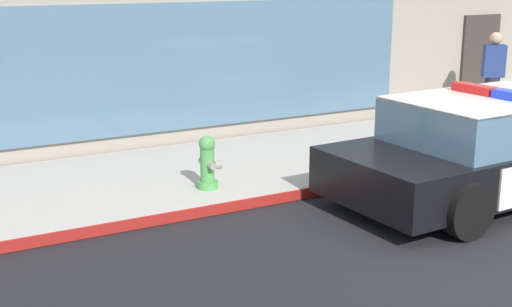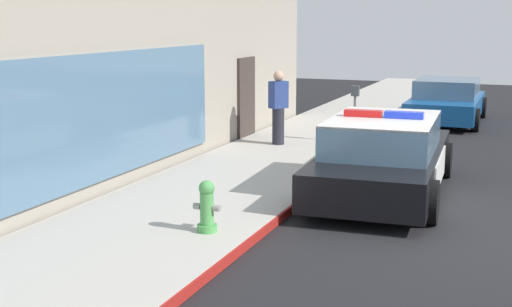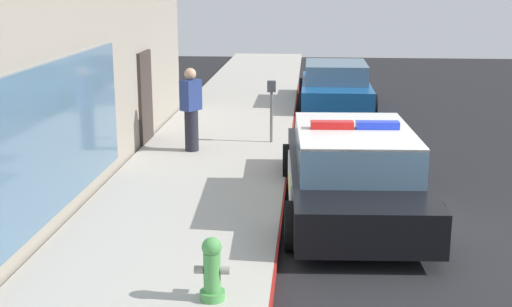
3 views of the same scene
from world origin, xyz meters
name	(u,v)px [view 2 (image 2 of 3)]	position (x,y,z in m)	size (l,w,h in m)	color
ground	(460,232)	(0.00, 0.00, 0.00)	(48.00, 48.00, 0.00)	black
sidewalk	(202,200)	(0.00, 4.14, 0.07)	(48.00, 3.11, 0.15)	#B2ADA3
curb_red_paint	(292,209)	(0.00, 2.57, 0.08)	(28.80, 0.04, 0.14)	maroon
police_cruiser	(383,156)	(1.80, 1.49, 0.68)	(5.10, 2.33, 1.49)	black
fire_hydrant	(207,207)	(-1.74, 3.21, 0.50)	(0.34, 0.39, 0.73)	#4C994C
car_down_street	(447,101)	(10.96, 1.45, 0.63)	(4.35, 2.10, 1.29)	#144C8C
pedestrian_on_sidewalk	(278,107)	(4.98, 4.58, 1.01)	(0.48, 0.44, 1.71)	#23232D
parking_meter	(355,103)	(5.88, 2.99, 1.08)	(0.12, 0.18, 1.34)	slate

